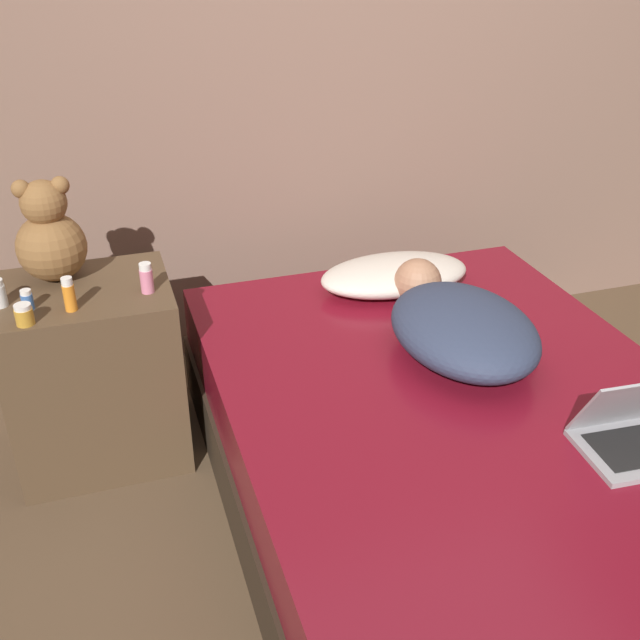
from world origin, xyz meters
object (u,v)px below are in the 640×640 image
object	(u,v)px
person_lying	(460,324)
bottle_amber	(24,315)
bottle_orange	(69,294)
bottle_blue	(27,300)
bottle_pink	(146,278)
pillow	(395,274)
teddy_bear	(50,236)
laptop	(640,431)

from	to	relation	value
person_lying	bottle_amber	bearing A→B (deg)	171.21
bottle_orange	person_lying	bearing A→B (deg)	-13.49
bottle_blue	bottle_amber	world-z (taller)	same
bottle_orange	bottle_pink	size ratio (longest dim) A/B	1.09
pillow	bottle_amber	bearing A→B (deg)	-169.31
person_lying	teddy_bear	bearing A→B (deg)	157.69
pillow	teddy_bear	world-z (taller)	teddy_bear
pillow	bottle_amber	xyz separation A→B (m)	(-1.28, -0.24, 0.16)
bottle_orange	bottle_amber	bearing A→B (deg)	-158.73
pillow	bottle_orange	size ratio (longest dim) A/B	5.28
pillow	person_lying	world-z (taller)	person_lying
pillow	laptop	size ratio (longest dim) A/B	1.66
teddy_bear	bottle_orange	world-z (taller)	teddy_bear
laptop	bottle_amber	world-z (taller)	bottle_amber
bottle_pink	laptop	bearing A→B (deg)	-38.85
bottle_blue	bottle_pink	bearing A→B (deg)	1.35
teddy_bear	bottle_pink	size ratio (longest dim) A/B	3.44
person_lying	bottle_orange	size ratio (longest dim) A/B	6.97
pillow	bottle_blue	xyz separation A→B (m)	(-1.28, -0.15, 0.16)
bottle_blue	bottle_amber	distance (m)	0.10
bottle_orange	bottle_blue	distance (m)	0.13
teddy_bear	bottle_blue	xyz separation A→B (m)	(-0.09, -0.20, -0.12)
laptop	bottle_orange	size ratio (longest dim) A/B	3.17
person_lying	teddy_bear	size ratio (longest dim) A/B	2.21
pillow	laptop	xyz separation A→B (m)	(0.25, -1.08, -0.01)
teddy_bear	bottle_amber	bearing A→B (deg)	-107.11
bottle_amber	laptop	bearing A→B (deg)	-28.58
laptop	person_lying	bearing A→B (deg)	114.28
bottle_orange	teddy_bear	bearing A→B (deg)	98.98
teddy_bear	pillow	bearing A→B (deg)	-2.73
person_lying	bottle_blue	xyz separation A→B (m)	(-1.30, 0.33, 0.13)
bottle_amber	bottle_orange	bearing A→B (deg)	21.27
teddy_bear	bottle_blue	bearing A→B (deg)	-112.86
teddy_bear	laptop	bearing A→B (deg)	-38.19
pillow	person_lying	bearing A→B (deg)	-86.79
bottle_orange	bottle_pink	xyz separation A→B (m)	(0.24, 0.05, -0.00)
pillow	laptop	bearing A→B (deg)	-76.78
person_lying	bottle_blue	distance (m)	1.35
bottle_orange	bottle_blue	world-z (taller)	bottle_orange
pillow	person_lying	size ratio (longest dim) A/B	0.76
person_lying	teddy_bear	world-z (taller)	teddy_bear
teddy_bear	bottle_blue	size ratio (longest dim) A/B	5.26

